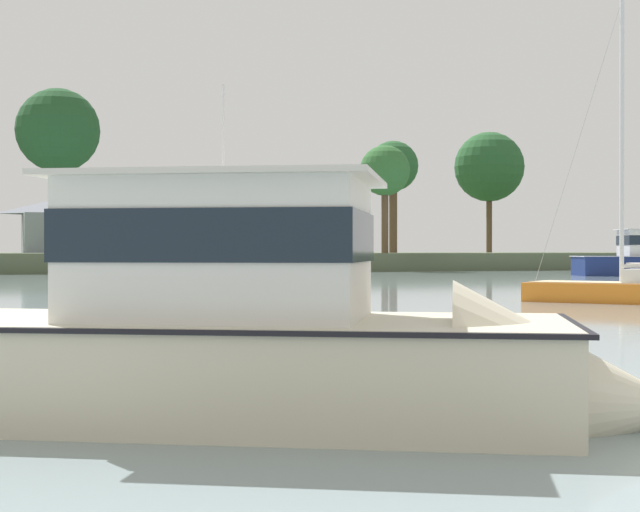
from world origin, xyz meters
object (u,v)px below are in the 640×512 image
sailboat_orange (640,297)px  mooring_buoy_green (218,274)px  cruiser_wood (309,272)px  cruiser_cream (262,366)px

sailboat_orange → mooring_buoy_green: sailboat_orange is taller
sailboat_orange → mooring_buoy_green: (-4.70, 44.25, -0.17)m
mooring_buoy_green → sailboat_orange: bearing=-83.9°
cruiser_wood → sailboat_orange: 26.74m
cruiser_wood → mooring_buoy_green: (-1.40, 17.72, -0.50)m
cruiser_wood → mooring_buoy_green: cruiser_wood is taller
cruiser_cream → sailboat_orange: sailboat_orange is taller
cruiser_cream → mooring_buoy_green: (14.06, 62.49, -0.52)m
sailboat_orange → mooring_buoy_green: bearing=96.1°
cruiser_wood → mooring_buoy_green: bearing=94.5°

